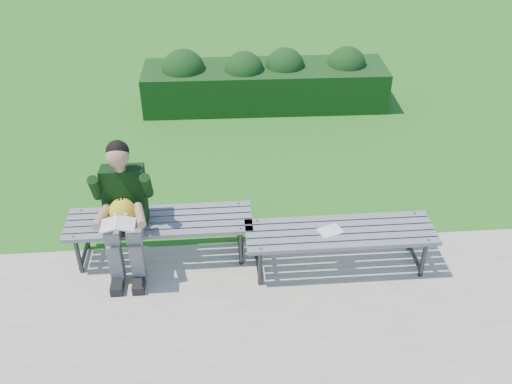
% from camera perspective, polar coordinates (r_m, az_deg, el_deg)
% --- Properties ---
extents(ground, '(80.00, 80.00, 0.00)m').
position_cam_1_polar(ground, '(5.98, -2.77, -5.27)').
color(ground, '#2A721D').
rests_on(ground, ground).
extents(hedge, '(3.61, 0.98, 0.89)m').
position_cam_1_polar(hedge, '(8.65, 0.70, 11.04)').
color(hedge, '#17411A').
rests_on(hedge, ground).
extents(bench_left, '(1.80, 0.50, 0.46)m').
position_cam_1_polar(bench_left, '(5.64, -9.61, -3.18)').
color(bench_left, gray).
rests_on(bench_left, walkway).
extents(bench_right, '(1.80, 0.50, 0.46)m').
position_cam_1_polar(bench_right, '(5.49, 8.41, -4.28)').
color(bench_right, gray).
rests_on(bench_right, walkway).
extents(seated_boy, '(0.56, 0.76, 1.31)m').
position_cam_1_polar(seated_boy, '(5.43, -13.12, -1.40)').
color(seated_boy, slate).
rests_on(seated_boy, walkway).
extents(paper_sheet, '(0.26, 0.23, 0.01)m').
position_cam_1_polar(paper_sheet, '(5.43, 7.43, -3.87)').
color(paper_sheet, white).
rests_on(paper_sheet, bench_right).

